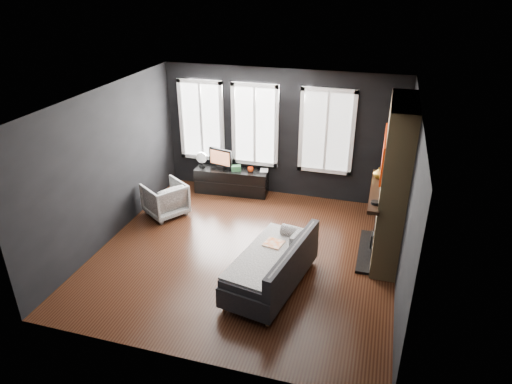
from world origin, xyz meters
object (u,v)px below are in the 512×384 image
(media_console, at_px, (232,181))
(mug, at_px, (250,169))
(monitor, at_px, (221,157))
(book, at_px, (260,166))
(armchair, at_px, (165,197))
(mantel_vase, at_px, (379,173))
(sofa, at_px, (271,263))

(media_console, height_order, mug, mug)
(media_console, xyz_separation_m, monitor, (-0.24, -0.02, 0.52))
(book, bearing_deg, armchair, -137.28)
(mug, bearing_deg, mantel_vase, -24.08)
(sofa, distance_m, armchair, 3.06)
(armchair, bearing_deg, mantel_vase, 126.34)
(sofa, relative_size, armchair, 2.52)
(armchair, distance_m, monitor, 1.55)
(sofa, distance_m, mantel_vase, 2.45)
(sofa, distance_m, monitor, 3.53)
(sofa, xyz_separation_m, book, (-1.04, 3.07, 0.25))
(sofa, relative_size, mug, 14.84)
(media_console, relative_size, mantel_vase, 8.26)
(mantel_vase, bearing_deg, sofa, -128.30)
(mantel_vase, bearing_deg, mug, 155.92)
(armchair, relative_size, mug, 5.89)
(book, xyz_separation_m, mantel_vase, (2.45, -1.29, 0.66))
(sofa, height_order, mug, sofa)
(armchair, xyz_separation_m, monitor, (0.70, 1.32, 0.42))
(book, height_order, mantel_vase, mantel_vase)
(monitor, bearing_deg, sofa, -43.92)
(mug, distance_m, mantel_vase, 2.97)
(monitor, relative_size, mug, 4.50)
(monitor, xyz_separation_m, book, (0.85, 0.12, -0.14))
(media_console, distance_m, mantel_vase, 3.45)
(mug, bearing_deg, armchair, -135.93)
(mantel_vase, bearing_deg, armchair, -177.85)
(sofa, relative_size, mantel_vase, 9.79)
(media_console, relative_size, book, 6.89)
(sofa, distance_m, mug, 3.21)
(sofa, height_order, media_console, sofa)
(media_console, xyz_separation_m, mug, (0.43, -0.01, 0.33))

